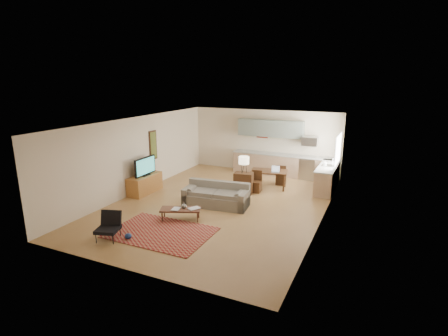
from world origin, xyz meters
The scene contains 25 objects.
room centered at (0.00, 0.00, 1.35)m, with size 9.00×9.00×9.00m.
kitchen_counter_back centered at (0.90, 4.18, 0.46)m, with size 4.26×0.64×0.92m, color #A27F62, non-canonical shape.
kitchen_counter_right centered at (2.93, 3.00, 0.46)m, with size 0.64×2.26×0.92m, color #A27F62, non-canonical shape.
kitchen_range centered at (2.00, 4.18, 0.45)m, with size 0.62×0.62×0.90m, color #A5A8AD.
kitchen_microwave centered at (2.00, 4.20, 1.55)m, with size 0.62×0.40×0.35m, color #A5A8AD.
upper_cabinets centered at (0.30, 4.33, 1.95)m, with size 2.80×0.34×0.70m, color gray.
window_right centered at (3.23, 3.00, 1.55)m, with size 0.02×1.40×1.05m, color white.
wall_art_left centered at (-3.21, 0.90, 1.55)m, with size 0.06×0.42×1.10m, color olive, non-canonical shape.
triptych centered at (-0.10, 4.47, 1.75)m, with size 1.70×0.04×0.50m, color beige, non-canonical shape.
rug centered at (-0.51, -2.64, 0.01)m, with size 2.67×1.85×0.02m, color maroon.
sofa centered at (-0.05, -0.21, 0.38)m, with size 2.17×0.94×0.75m, color #6C6457, non-canonical shape.
coffee_table centered at (-0.49, -1.66, 0.18)m, with size 1.16×0.46×0.35m, color #4D2B1D, non-canonical shape.
book_a centered at (-0.68, -1.80, 0.36)m, with size 0.27×0.33×0.03m, color maroon.
book_b centered at (-0.23, -1.45, 0.36)m, with size 0.38×0.41×0.03m, color navy.
vase centered at (-0.42, -1.59, 0.43)m, with size 0.19×0.19×0.17m, color black.
armchair centered at (-1.49, -3.54, 0.36)m, with size 0.62×0.62×0.71m, color black, non-canonical shape.
tv_credenza centered at (-2.95, -0.07, 0.33)m, with size 0.55×1.42×0.66m, color #945C29, non-canonical shape.
tv centered at (-2.90, -0.07, 0.98)m, with size 0.11×1.09×0.66m, color black, non-canonical shape.
console_table centered at (0.29, 1.34, 0.38)m, with size 0.65×0.43×0.76m, color #331D10, non-canonical shape.
table_lamp centered at (0.29, 1.34, 1.07)m, with size 0.37×0.37×0.61m, color beige, non-canonical shape.
dining_table centered at (0.92, 2.31, 0.34)m, with size 1.33×0.76×0.67m, color #331D10, non-canonical shape.
dining_chair_near centered at (0.63, 1.67, 0.39)m, with size 0.37×0.39×0.78m, color #331D10, non-canonical shape.
dining_chair_far centered at (1.21, 2.95, 0.40)m, with size 0.38×0.40×0.80m, color #331D10, non-canonical shape.
laptop centered at (1.19, 2.22, 0.78)m, with size 0.28×0.21×0.21m, color #A5A8AD, non-canonical shape.
soap_bottle centered at (2.83, 2.88, 1.02)m, with size 0.10×0.10×0.19m, color beige.
Camera 1 is at (4.60, -9.75, 4.03)m, focal length 28.00 mm.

